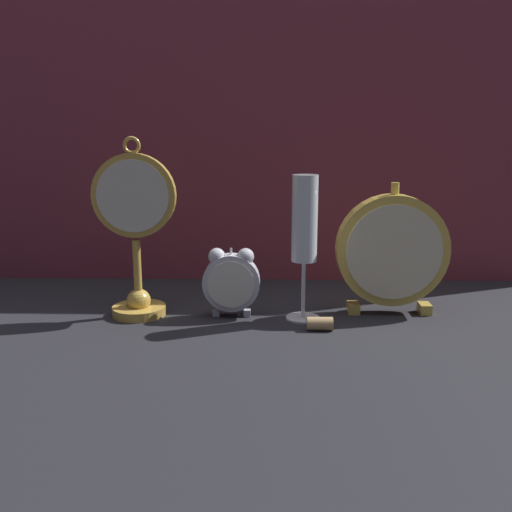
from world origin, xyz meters
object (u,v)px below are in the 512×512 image
Objects in this scene: alarm_clock_twin_bell at (231,279)px; wine_cork at (320,323)px; mantel_clock_silver at (392,251)px; champagne_flute at (304,229)px; pocket_watch_on_stand at (136,235)px.

alarm_clock_twin_bell is 2.90× the size of wine_cork.
alarm_clock_twin_bell reaches higher than wine_cork.
alarm_clock_twin_bell is 0.52× the size of mantel_clock_silver.
champagne_flute is at bearing -4.53° from alarm_clock_twin_bell.
pocket_watch_on_stand reaches higher than wine_cork.
mantel_clock_silver is at bearing 12.49° from champagne_flute.
pocket_watch_on_stand is at bearing 167.98° from wine_cork.
champagne_flute is (0.12, -0.01, 0.09)m from alarm_clock_twin_bell.
pocket_watch_on_stand reaches higher than champagne_flute.
wine_cork is (0.15, -0.06, -0.06)m from alarm_clock_twin_bell.
alarm_clock_twin_bell is 0.15m from champagne_flute.
mantel_clock_silver is 5.52× the size of wine_cork.
champagne_flute reaches higher than alarm_clock_twin_bell.
champagne_flute is 0.16m from wine_cork.
mantel_clock_silver is 0.94× the size of champagne_flute.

